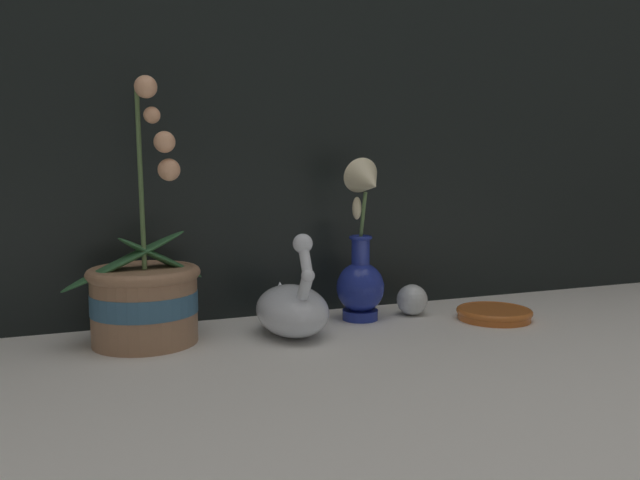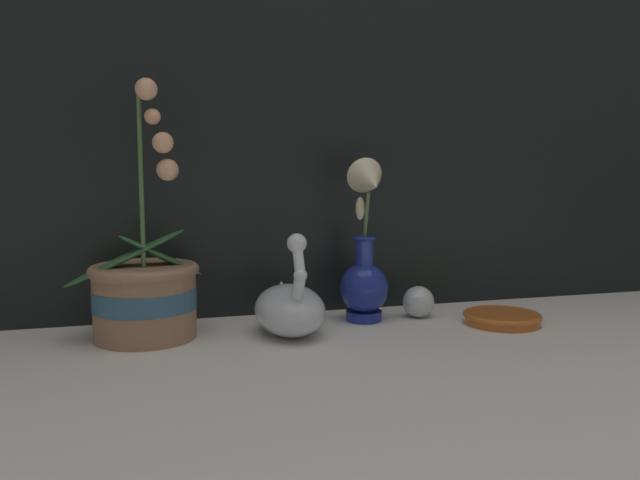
% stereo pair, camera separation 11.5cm
% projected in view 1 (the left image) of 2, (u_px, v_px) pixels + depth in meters
% --- Properties ---
extents(ground_plane, '(2.80, 2.80, 0.00)m').
position_uv_depth(ground_plane, '(356.00, 348.00, 1.04)').
color(ground_plane, silver).
extents(window_backdrop, '(2.80, 0.03, 1.20)m').
position_uv_depth(window_backdrop, '(297.00, 17.00, 1.25)').
color(window_backdrop, black).
rests_on(window_backdrop, ground_plane).
extents(orchid_potted_plant, '(0.25, 0.19, 0.45)m').
position_uv_depth(orchid_potted_plant, '(145.00, 295.00, 1.06)').
color(orchid_potted_plant, '#9E7556').
rests_on(orchid_potted_plant, ground_plane).
extents(swan_figurine, '(0.12, 0.20, 0.19)m').
position_uv_depth(swan_figurine, '(292.00, 307.00, 1.12)').
color(swan_figurine, silver).
rests_on(swan_figurine, ground_plane).
extents(blue_vase, '(0.09, 0.12, 0.32)m').
position_uv_depth(blue_vase, '(362.00, 261.00, 1.22)').
color(blue_vase, navy).
rests_on(blue_vase, ground_plane).
extents(glass_sphere, '(0.06, 0.06, 0.06)m').
position_uv_depth(glass_sphere, '(412.00, 300.00, 1.27)').
color(glass_sphere, silver).
rests_on(glass_sphere, ground_plane).
extents(amber_dish, '(0.15, 0.15, 0.02)m').
position_uv_depth(amber_dish, '(494.00, 313.00, 1.24)').
color(amber_dish, '#C66628').
rests_on(amber_dish, ground_plane).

